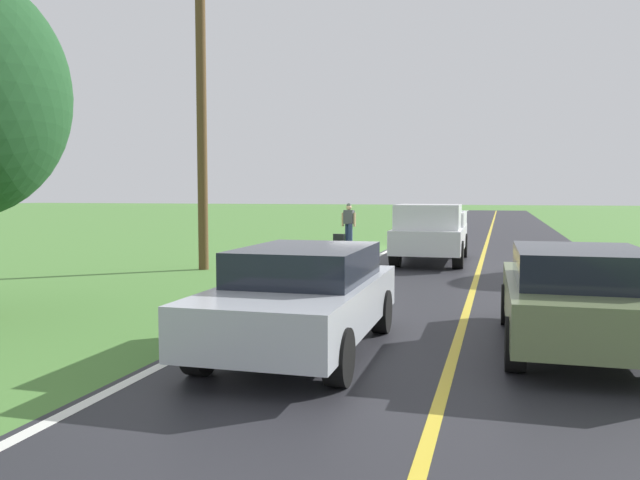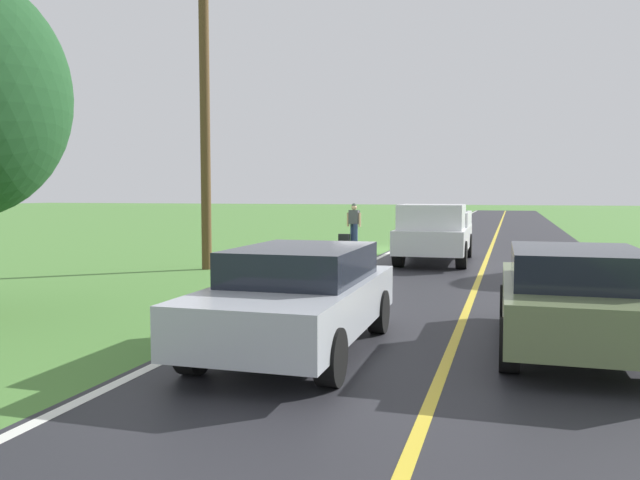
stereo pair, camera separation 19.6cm
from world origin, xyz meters
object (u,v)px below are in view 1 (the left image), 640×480
at_px(hitchhiker_walking, 349,221).
at_px(pickup_truck_passing, 431,232).
at_px(suitcase_carried, 339,239).
at_px(sedan_ahead_same_lane, 304,295).
at_px(utility_pole_roadside, 202,117).
at_px(sedan_mid_oncoming, 577,295).

height_order(hitchhiker_walking, pickup_truck_passing, pickup_truck_passing).
height_order(suitcase_carried, sedan_ahead_same_lane, sedan_ahead_same_lane).
bearing_deg(utility_pole_roadside, sedan_ahead_same_lane, 124.64).
distance_m(sedan_ahead_same_lane, utility_pole_roadside, 10.30).
bearing_deg(sedan_mid_oncoming, pickup_truck_passing, -73.50).
xyz_separation_m(sedan_ahead_same_lane, sedan_mid_oncoming, (-3.59, -1.08, 0.00)).
relative_size(sedan_mid_oncoming, utility_pole_roadside, 0.52).
xyz_separation_m(suitcase_carried, pickup_truck_passing, (-4.45, 5.83, 0.74)).
bearing_deg(sedan_ahead_same_lane, pickup_truck_passing, -92.39).
height_order(hitchhiker_walking, suitcase_carried, hitchhiker_walking).
bearing_deg(hitchhiker_walking, pickup_truck_passing, 124.43).
bearing_deg(suitcase_carried, sedan_mid_oncoming, 29.96).
height_order(suitcase_carried, pickup_truck_passing, pickup_truck_passing).
bearing_deg(pickup_truck_passing, suitcase_carried, -52.64).
bearing_deg(pickup_truck_passing, sedan_mid_oncoming, 106.50).
bearing_deg(sedan_ahead_same_lane, sedan_mid_oncoming, -163.21).
bearing_deg(sedan_mid_oncoming, suitcase_carried, -65.15).
distance_m(hitchhiker_walking, utility_pole_roadside, 10.21).
height_order(hitchhiker_walking, sedan_ahead_same_lane, hitchhiker_walking).
height_order(sedan_mid_oncoming, utility_pole_roadside, utility_pole_roadside).
xyz_separation_m(sedan_mid_oncoming, utility_pole_roadside, (9.09, -6.88, 3.51)).
relative_size(suitcase_carried, utility_pole_roadside, 0.05).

